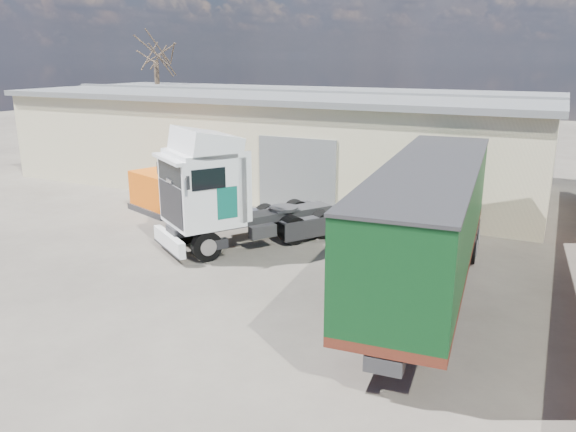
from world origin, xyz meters
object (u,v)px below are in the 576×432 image
at_px(box_trailer, 429,216).
at_px(panel_van, 205,186).
at_px(tractor_unit, 224,197).
at_px(bare_tree, 155,47).
at_px(orange_skip, 160,194).

xyz_separation_m(box_trailer, panel_van, (-12.79, 6.75, -1.71)).
height_order(tractor_unit, panel_van, tractor_unit).
distance_m(box_trailer, panel_van, 14.56).
relative_size(bare_tree, tractor_unit, 1.31).
bearing_deg(tractor_unit, panel_van, 163.26).
relative_size(tractor_unit, orange_skip, 2.07).
distance_m(panel_van, orange_skip, 2.62).
bearing_deg(tractor_unit, orange_skip, -175.59).
relative_size(box_trailer, panel_van, 3.13).
relative_size(bare_tree, box_trailer, 0.75).
xyz_separation_m(bare_tree, box_trailer, (23.79, -17.12, -5.36)).
bearing_deg(tractor_unit, box_trailer, 24.63).
height_order(bare_tree, panel_van, bare_tree).
xyz_separation_m(bare_tree, orange_skip, (10.00, -12.80, -7.09)).
relative_size(panel_van, orange_skip, 1.15).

